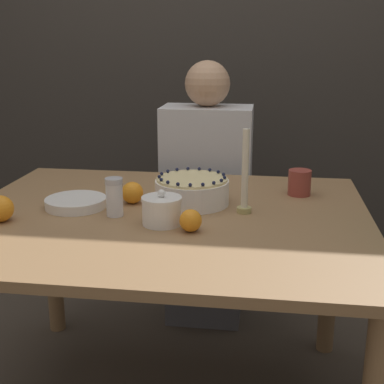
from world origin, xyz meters
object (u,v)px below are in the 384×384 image
Objects in this scene: candle at (245,179)px; sugar_bowl at (162,210)px; cake at (192,191)px; person_man_blue_shirt at (206,210)px; sugar_shaker at (114,197)px.

sugar_bowl is at bearing -148.39° from candle.
person_man_blue_shirt is at bearing 91.99° from cake.
sugar_shaker is at bearing 160.40° from sugar_bowl.
candle is at bearing 12.58° from sugar_shaker.
sugar_bowl is at bearing -19.60° from sugar_shaker.
candle is 0.79m from person_man_blue_shirt.
candle reaches higher than sugar_shaker.
candle is 0.23× the size of person_man_blue_shirt.
person_man_blue_shirt reaches higher than sugar_shaker.
candle reaches higher than cake.
sugar_shaker is (-0.16, 0.06, 0.02)m from sugar_bowl.
sugar_shaker reaches higher than cake.
sugar_shaker is (-0.22, -0.16, 0.02)m from cake.
cake is 2.05× the size of sugar_bowl.
person_man_blue_shirt is (-0.20, 0.69, -0.34)m from candle.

